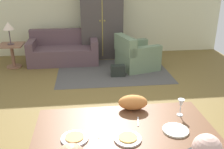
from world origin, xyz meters
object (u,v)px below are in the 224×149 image
(plate_near_child, at_px, (128,139))
(couch, at_px, (64,51))
(cat, at_px, (133,102))
(dining_table, at_px, (124,135))
(wine_glass, at_px, (181,104))
(side_table, at_px, (12,52))
(plate_near_man, at_px, (75,138))
(armchair, at_px, (136,56))
(handbag, at_px, (118,71))
(plate_near_woman, at_px, (175,130))
(table_lamp, at_px, (8,27))
(armoire, at_px, (101,19))

(plate_near_child, bearing_deg, couch, 100.94)
(plate_near_child, distance_m, cat, 0.56)
(dining_table, relative_size, plate_near_child, 6.93)
(wine_glass, distance_m, side_table, 4.83)
(plate_near_man, xyz_separation_m, side_table, (-1.63, 4.25, -0.39))
(dining_table, xyz_separation_m, armchair, (0.88, 3.71, -0.37))
(couch, bearing_deg, handbag, -42.44)
(plate_near_woman, height_order, handbag, plate_near_woman)
(table_lamp, bearing_deg, side_table, 0.00)
(armchair, xyz_separation_m, handbag, (-0.50, -0.49, -0.19))
(armchair, height_order, armoire, armoire)
(plate_near_woman, height_order, armchair, armchair)
(side_table, bearing_deg, armchair, -7.89)
(cat, height_order, side_table, cat)
(plate_near_man, distance_m, plate_near_child, 0.48)
(wine_glass, bearing_deg, plate_near_child, -149.99)
(armoire, bearing_deg, couch, -160.44)
(wine_glass, xyz_separation_m, armchair, (0.26, 3.53, -0.57))
(plate_near_man, distance_m, cat, 0.79)
(handbag, bearing_deg, armchair, 44.24)
(armoire, bearing_deg, plate_near_child, -91.63)
(wine_glass, bearing_deg, side_table, 124.70)
(couch, height_order, handbag, couch)
(wine_glass, xyz_separation_m, armoire, (-0.48, 4.57, 0.16))
(dining_table, distance_m, plate_near_man, 0.50)
(dining_table, distance_m, handbag, 3.30)
(handbag, bearing_deg, side_table, 160.16)
(handbag, bearing_deg, dining_table, -96.79)
(wine_glass, height_order, armoire, armoire)
(dining_table, height_order, handbag, dining_table)
(plate_near_child, distance_m, armoire, 4.94)
(plate_near_man, bearing_deg, plate_near_woman, 1.20)
(dining_table, relative_size, couch, 0.99)
(plate_near_man, bearing_deg, dining_table, 14.14)
(couch, bearing_deg, wine_glass, -70.30)
(dining_table, height_order, wine_glass, wine_glass)
(table_lamp, relative_size, handbag, 1.69)
(plate_near_man, distance_m, side_table, 4.57)
(dining_table, xyz_separation_m, couch, (-0.88, 4.39, -0.38))
(armchair, height_order, handbag, armchair)
(wine_glass, relative_size, cat, 0.58)
(plate_near_child, distance_m, table_lamp, 4.80)
(couch, bearing_deg, dining_table, -78.62)
(plate_near_child, bearing_deg, plate_near_woman, 9.54)
(plate_near_woman, height_order, armoire, armoire)
(couch, bearing_deg, table_lamp, -168.13)
(plate_near_woman, relative_size, table_lamp, 0.46)
(dining_table, relative_size, armchair, 1.63)
(plate_near_woman, xyz_separation_m, armoire, (-0.34, 4.85, 0.28))
(plate_near_man, distance_m, couch, 4.55)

